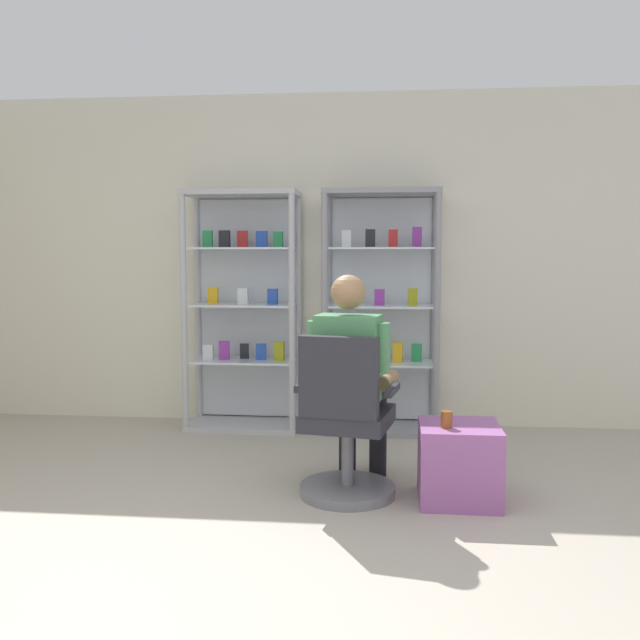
{
  "coord_description": "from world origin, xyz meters",
  "views": [
    {
      "loc": [
        0.62,
        -2.72,
        1.41
      ],
      "look_at": [
        0.19,
        1.5,
        1.0
      ],
      "focal_mm": 38.78,
      "sensor_mm": 36.0,
      "label": 1
    }
  ],
  "objects_px": {
    "seated_shopkeeper": "(352,372)",
    "storage_crate": "(459,463)",
    "display_cabinet_left": "(245,309)",
    "tea_glass": "(447,419)",
    "display_cabinet_right": "(381,310)",
    "office_chair": "(345,431)"
  },
  "relations": [
    {
      "from": "seated_shopkeeper",
      "to": "storage_crate",
      "type": "height_order",
      "value": "seated_shopkeeper"
    },
    {
      "from": "display_cabinet_left",
      "to": "tea_glass",
      "type": "distance_m",
      "value": 2.28
    },
    {
      "from": "display_cabinet_right",
      "to": "seated_shopkeeper",
      "type": "bearing_deg",
      "value": -95.74
    },
    {
      "from": "storage_crate",
      "to": "tea_glass",
      "type": "xyz_separation_m",
      "value": [
        -0.08,
        -0.07,
        0.27
      ]
    },
    {
      "from": "display_cabinet_left",
      "to": "seated_shopkeeper",
      "type": "relative_size",
      "value": 1.47
    },
    {
      "from": "display_cabinet_left",
      "to": "seated_shopkeeper",
      "type": "xyz_separation_m",
      "value": [
        0.95,
        -1.45,
        -0.25
      ]
    },
    {
      "from": "display_cabinet_left",
      "to": "storage_crate",
      "type": "relative_size",
      "value": 4.23
    },
    {
      "from": "seated_shopkeeper",
      "to": "storage_crate",
      "type": "xyz_separation_m",
      "value": [
        0.62,
        -0.14,
        -0.49
      ]
    },
    {
      "from": "display_cabinet_right",
      "to": "tea_glass",
      "type": "relative_size",
      "value": 20.3
    },
    {
      "from": "office_chair",
      "to": "storage_crate",
      "type": "relative_size",
      "value": 2.14
    },
    {
      "from": "display_cabinet_left",
      "to": "display_cabinet_right",
      "type": "distance_m",
      "value": 1.1
    },
    {
      "from": "seated_shopkeeper",
      "to": "office_chair",
      "type": "bearing_deg",
      "value": -100.41
    },
    {
      "from": "display_cabinet_right",
      "to": "tea_glass",
      "type": "bearing_deg",
      "value": -76.73
    },
    {
      "from": "office_chair",
      "to": "tea_glass",
      "type": "relative_size",
      "value": 10.25
    },
    {
      "from": "office_chair",
      "to": "seated_shopkeeper",
      "type": "distance_m",
      "value": 0.36
    },
    {
      "from": "office_chair",
      "to": "display_cabinet_left",
      "type": "bearing_deg",
      "value": 119.75
    },
    {
      "from": "display_cabinet_right",
      "to": "office_chair",
      "type": "relative_size",
      "value": 1.98
    },
    {
      "from": "seated_shopkeeper",
      "to": "tea_glass",
      "type": "xyz_separation_m",
      "value": [
        0.54,
        -0.21,
        -0.22
      ]
    },
    {
      "from": "seated_shopkeeper",
      "to": "storage_crate",
      "type": "distance_m",
      "value": 0.8
    },
    {
      "from": "display_cabinet_left",
      "to": "storage_crate",
      "type": "height_order",
      "value": "display_cabinet_left"
    },
    {
      "from": "display_cabinet_left",
      "to": "display_cabinet_right",
      "type": "height_order",
      "value": "same"
    },
    {
      "from": "display_cabinet_left",
      "to": "storage_crate",
      "type": "xyz_separation_m",
      "value": [
        1.57,
        -1.59,
        -0.74
      ]
    }
  ]
}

